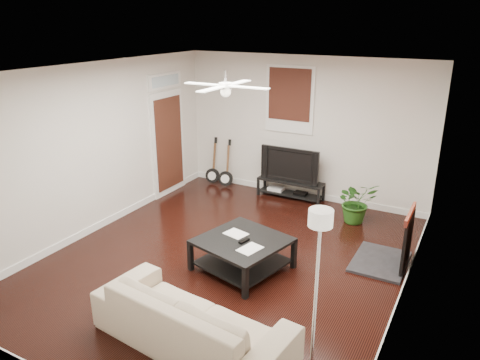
# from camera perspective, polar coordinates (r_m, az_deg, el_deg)

# --- Properties ---
(room) EXTENTS (5.01, 6.01, 2.81)m
(room) POSITION_cam_1_polar(r_m,az_deg,el_deg) (6.45, -1.70, 1.05)
(room) COLOR black
(room) RESTS_ON ground
(brick_accent) EXTENTS (0.02, 2.20, 2.80)m
(brick_accent) POSITION_cam_1_polar(r_m,az_deg,el_deg) (6.63, 21.90, 0.13)
(brick_accent) COLOR #AB4537
(brick_accent) RESTS_ON floor
(fireplace) EXTENTS (0.80, 1.10, 0.92)m
(fireplace) POSITION_cam_1_polar(r_m,az_deg,el_deg) (7.01, 18.60, -6.76)
(fireplace) COLOR black
(fireplace) RESTS_ON floor
(window_back) EXTENTS (1.00, 0.06, 1.30)m
(window_back) POSITION_cam_1_polar(r_m,az_deg,el_deg) (9.04, 6.20, 9.93)
(window_back) COLOR #34130E
(window_back) RESTS_ON wall_back
(door_left) EXTENTS (0.08, 1.00, 2.50)m
(door_left) POSITION_cam_1_polar(r_m,az_deg,el_deg) (9.33, -8.97, 5.72)
(door_left) COLOR white
(door_left) RESTS_ON wall_left
(tv_stand) EXTENTS (1.34, 0.36, 0.37)m
(tv_stand) POSITION_cam_1_polar(r_m,az_deg,el_deg) (9.27, 6.29, -1.14)
(tv_stand) COLOR black
(tv_stand) RESTS_ON floor
(tv) EXTENTS (1.20, 0.16, 0.69)m
(tv) POSITION_cam_1_polar(r_m,az_deg,el_deg) (9.11, 6.47, 2.05)
(tv) COLOR black
(tv) RESTS_ON tv_stand
(coffee_table) EXTENTS (1.36, 1.36, 0.47)m
(coffee_table) POSITION_cam_1_polar(r_m,az_deg,el_deg) (6.67, 0.31, -9.21)
(coffee_table) COLOR black
(coffee_table) RESTS_ON floor
(sofa) EXTENTS (2.40, 1.16, 0.67)m
(sofa) POSITION_cam_1_polar(r_m,az_deg,el_deg) (5.26, -6.00, -16.80)
(sofa) COLOR tan
(sofa) RESTS_ON floor
(floor_lamp) EXTENTS (0.34, 0.34, 1.88)m
(floor_lamp) POSITION_cam_1_polar(r_m,az_deg,el_deg) (4.49, 9.38, -14.67)
(floor_lamp) COLOR silver
(floor_lamp) RESTS_ON floor
(potted_plant) EXTENTS (0.91, 0.90, 0.77)m
(potted_plant) POSITION_cam_1_polar(r_m,az_deg,el_deg) (8.33, 14.30, -2.65)
(potted_plant) COLOR #235618
(potted_plant) RESTS_ON floor
(guitar_left) EXTENTS (0.35, 0.27, 1.03)m
(guitar_left) POSITION_cam_1_polar(r_m,az_deg,el_deg) (9.92, -3.48, 2.34)
(guitar_left) COLOR black
(guitar_left) RESTS_ON floor
(guitar_right) EXTENTS (0.37, 0.30, 1.03)m
(guitar_right) POSITION_cam_1_polar(r_m,az_deg,el_deg) (9.73, -1.82, 2.01)
(guitar_right) COLOR black
(guitar_right) RESTS_ON floor
(ceiling_fan) EXTENTS (1.24, 1.24, 0.32)m
(ceiling_fan) POSITION_cam_1_polar(r_m,az_deg,el_deg) (6.17, -1.81, 11.67)
(ceiling_fan) COLOR white
(ceiling_fan) RESTS_ON ceiling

